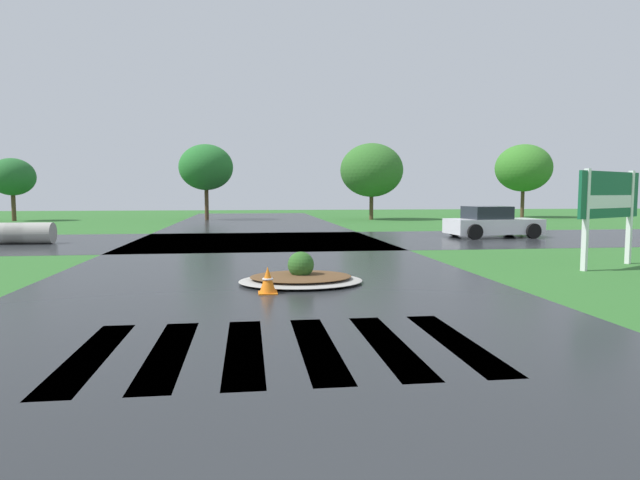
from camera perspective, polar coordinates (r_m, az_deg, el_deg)
The scene contains 9 objects.
asphalt_roadway at distance 12.22m, azimuth -5.64°, elevation -4.08°, with size 9.85×80.00×0.01m, color #232628.
asphalt_cross_road at distance 22.06m, azimuth -6.49°, elevation -0.07°, with size 90.00×8.87×0.01m, color #232628.
crosswalk_stripes at distance 6.88m, azimuth -4.09°, elevation -11.18°, with size 4.95×2.92×0.01m.
estate_billboard at distance 15.85m, azimuth 28.02°, elevation 3.71°, with size 2.63×1.51×2.51m.
median_island at distance 11.58m, azimuth -2.01°, elevation -3.89°, with size 2.63×2.12×0.68m.
car_white_sedan at distance 24.70m, azimuth 17.51°, elevation 1.68°, with size 4.03×2.29×1.35m.
drainage_pipe_stack at distance 23.63m, azimuth -30.09°, elevation 0.60°, with size 3.53×0.94×0.81m.
traffic_cone at distance 10.44m, azimuth -5.49°, elevation -4.29°, with size 0.36×0.36×0.52m.
background_treeline at distance 40.23m, azimuth 3.41°, elevation 7.36°, with size 40.94×6.20×5.70m.
Camera 1 is at (-0.39, -2.07, 1.91)m, focal length 30.61 mm.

